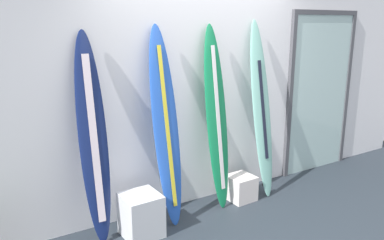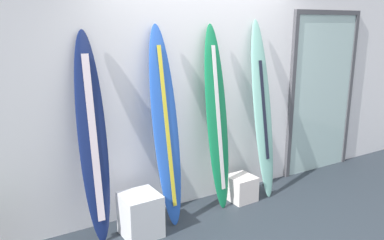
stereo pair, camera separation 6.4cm
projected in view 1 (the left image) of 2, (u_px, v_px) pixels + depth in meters
wall_back at (198, 80)px, 4.32m from camera, size 7.20×0.20×2.80m
surfboard_navy at (93, 141)px, 3.51m from camera, size 0.28×0.36×1.98m
surfboard_cobalt at (166, 128)px, 3.84m from camera, size 0.29×0.43×2.03m
surfboard_emerald at (217, 118)px, 4.18m from camera, size 0.28×0.37×2.03m
surfboard_seafoam at (262, 111)px, 4.48m from camera, size 0.29×0.43×2.08m
display_block_left at (241, 188)px, 4.50m from camera, size 0.31×0.31×0.29m
display_block_center at (141, 215)px, 3.72m from camera, size 0.37×0.37×0.43m
glass_door at (320, 90)px, 5.25m from camera, size 1.20×0.06×2.19m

